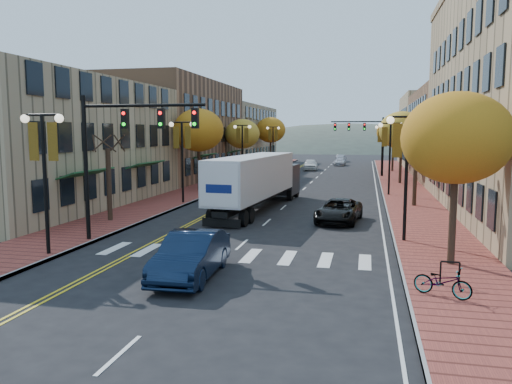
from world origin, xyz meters
The scene contains 32 objects.
ground centered at (0.00, 0.00, 0.00)m, with size 200.00×200.00×0.00m, color black.
sidewalk_left centered at (-9.00, 32.50, 0.07)m, with size 4.00×85.00×0.15m, color brown.
sidewalk_right centered at (9.00, 32.50, 0.07)m, with size 4.00×85.00×0.15m, color brown.
building_left_near centered at (-17.00, 13.00, 4.50)m, with size 12.00×22.00×9.00m, color #9E8966.
building_left_mid centered at (-17.00, 36.00, 5.50)m, with size 12.00×24.00×11.00m, color brown.
building_left_far centered at (-17.00, 61.00, 4.75)m, with size 12.00×26.00×9.50m, color #9E8966.
building_right_mid centered at (18.50, 42.00, 5.00)m, with size 15.00×24.00×10.00m, color brown.
building_right_far centered at (18.50, 64.00, 5.50)m, with size 15.00×20.00×11.00m, color #9E8966.
tree_left_a centered at (-9.00, 8.00, 2.25)m, with size 0.28×0.28×4.20m.
tree_left_b centered at (-9.00, 24.00, 5.45)m, with size 4.48×4.48×7.21m.
tree_left_c centered at (-9.00, 40.00, 5.05)m, with size 4.16×4.16×6.69m.
tree_left_d centered at (-9.00, 58.00, 5.60)m, with size 4.61×4.61×7.42m.
tree_right_a centered at (9.00, 2.00, 5.05)m, with size 4.16×4.16×6.69m.
tree_right_b centered at (9.00, 18.00, 2.25)m, with size 0.28×0.28×4.20m.
tree_right_c centered at (9.00, 34.00, 5.45)m, with size 4.48×4.48×7.21m.
tree_right_d centered at (9.00, 50.00, 5.29)m, with size 4.35×4.35×7.00m.
lamp_left_a centered at (-7.50, 0.00, 4.29)m, with size 1.96×0.36×6.05m.
lamp_left_b centered at (-7.50, 16.00, 4.29)m, with size 1.96×0.36×6.05m.
lamp_left_c centered at (-7.50, 34.00, 4.29)m, with size 1.96×0.36×6.05m.
lamp_left_d centered at (-7.50, 52.00, 4.29)m, with size 1.96×0.36×6.05m.
lamp_right_a centered at (7.50, 6.00, 4.29)m, with size 1.96×0.36×6.05m.
lamp_right_b centered at (7.50, 24.00, 4.29)m, with size 1.96×0.36×6.05m.
lamp_right_c centered at (7.50, 42.00, 4.29)m, with size 1.96×0.36×6.05m.
traffic_mast_near centered at (-5.48, 3.00, 4.92)m, with size 6.10×0.35×7.00m.
traffic_mast_far centered at (5.48, 42.00, 4.92)m, with size 6.10×0.34×7.00m.
semi_truck centered at (-1.48, 14.56, 2.19)m, with size 3.63×15.14×3.75m.
navy_sedan centered at (-0.50, -1.57, 0.83)m, with size 1.75×5.02×1.65m, color black.
black_suv centered at (4.13, 11.03, 0.68)m, with size 2.27×4.91×1.37m, color black.
car_far_white centered at (-1.97, 50.91, 0.78)m, with size 1.85×4.60×1.57m, color white.
car_far_silver centered at (1.49, 61.58, 0.61)m, with size 1.70×4.18×1.21m, color #B8B8C0.
car_far_oncoming centered at (1.18, 72.03, 0.64)m, with size 1.35×3.86×1.27m, color #ACABB3.
bicycle centered at (8.09, -2.27, 0.63)m, with size 0.63×1.81×0.95m, color gray.
Camera 1 is at (5.67, -18.39, 5.30)m, focal length 35.00 mm.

